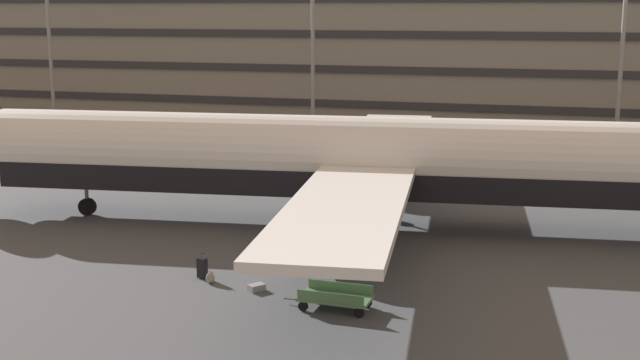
{
  "coord_description": "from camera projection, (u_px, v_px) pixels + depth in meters",
  "views": [
    {
      "loc": [
        7.87,
        -40.69,
        10.71
      ],
      "look_at": [
        -2.47,
        -4.71,
        3.0
      ],
      "focal_mm": 47.19,
      "sensor_mm": 36.0,
      "label": 1
    }
  ],
  "objects": [
    {
      "name": "suitcase_large",
      "position": [
        257.0,
        288.0,
        32.32
      ],
      "size": [
        0.68,
        0.73,
        0.26
      ],
      "color": "gray",
      "rests_on": "ground_plane"
    },
    {
      "name": "light_mast_far_left",
      "position": [
        47.0,
        0.0,
        81.66
      ],
      "size": [
        1.8,
        0.5,
        19.57
      ],
      "color": "gray",
      "rests_on": "ground_plane"
    },
    {
      "name": "backpack_teal",
      "position": [
        210.0,
        278.0,
        33.18
      ],
      "size": [
        0.43,
        0.4,
        0.48
      ],
      "color": "gray",
      "rests_on": "ground_plane"
    },
    {
      "name": "ground_plane",
      "position": [
        392.0,
        223.0,
        42.59
      ],
      "size": [
        600.0,
        600.0,
        0.0
      ],
      "primitive_type": "plane",
      "color": "#424449"
    },
    {
      "name": "baggage_cart",
      "position": [
        335.0,
        298.0,
        30.31
      ],
      "size": [
        3.33,
        1.41,
        0.82
      ],
      "color": "#4C724C",
      "rests_on": "ground_plane"
    },
    {
      "name": "airliner",
      "position": [
        360.0,
        161.0,
        41.12
      ],
      "size": [
        43.4,
        35.18,
        11.48
      ],
      "color": "silver",
      "rests_on": "ground_plane"
    },
    {
      "name": "suitcase_laid_flat",
      "position": [
        202.0,
        268.0,
        33.75
      ],
      "size": [
        0.45,
        0.36,
        1.04
      ],
      "color": "black",
      "rests_on": "ground_plane"
    },
    {
      "name": "terminal_structure",
      "position": [
        483.0,
        49.0,
        84.67
      ],
      "size": [
        153.35,
        18.2,
        13.15
      ],
      "color": "gray",
      "rests_on": "ground_plane"
    }
  ]
}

